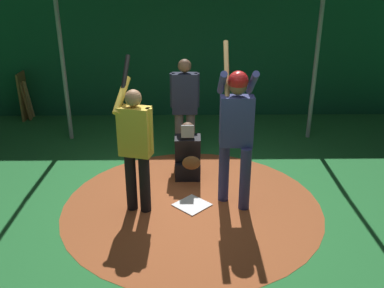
{
  "coord_description": "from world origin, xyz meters",
  "views": [
    {
      "loc": [
        5.19,
        -0.08,
        3.11
      ],
      "look_at": [
        0.0,
        0.0,
        0.95
      ],
      "focal_mm": 39.36,
      "sensor_mm": 36.0,
      "label": 1
    }
  ],
  "objects_px": {
    "baseball_0": "(133,180)",
    "catcher": "(188,157)",
    "batter": "(236,125)",
    "visitor": "(136,143)",
    "home_plate": "(192,205)",
    "bat_rack": "(26,97)",
    "umpire": "(185,105)"
  },
  "relations": [
    {
      "from": "catcher",
      "to": "visitor",
      "type": "xyz_separation_m",
      "value": [
        0.94,
        -0.69,
        0.63
      ]
    },
    {
      "from": "visitor",
      "to": "baseball_0",
      "type": "xyz_separation_m",
      "value": [
        -0.8,
        -0.18,
        -0.96
      ]
    },
    {
      "from": "batter",
      "to": "home_plate",
      "type": "bearing_deg",
      "value": -84.61
    },
    {
      "from": "home_plate",
      "to": "umpire",
      "type": "bearing_deg",
      "value": -176.5
    },
    {
      "from": "batter",
      "to": "visitor",
      "type": "height_order",
      "value": "batter"
    },
    {
      "from": "home_plate",
      "to": "batter",
      "type": "height_order",
      "value": "batter"
    },
    {
      "from": "batter",
      "to": "umpire",
      "type": "relative_size",
      "value": 1.26
    },
    {
      "from": "baseball_0",
      "to": "visitor",
      "type": "bearing_deg",
      "value": 12.69
    },
    {
      "from": "visitor",
      "to": "baseball_0",
      "type": "height_order",
      "value": "visitor"
    },
    {
      "from": "batter",
      "to": "visitor",
      "type": "relative_size",
      "value": 1.07
    },
    {
      "from": "umpire",
      "to": "bat_rack",
      "type": "xyz_separation_m",
      "value": [
        -2.3,
        -3.55,
        -0.51
      ]
    },
    {
      "from": "batter",
      "to": "catcher",
      "type": "bearing_deg",
      "value": -141.75
    },
    {
      "from": "umpire",
      "to": "baseball_0",
      "type": "bearing_deg",
      "value": -43.4
    },
    {
      "from": "home_plate",
      "to": "bat_rack",
      "type": "xyz_separation_m",
      "value": [
        -3.89,
        -3.64,
        0.48
      ]
    },
    {
      "from": "bat_rack",
      "to": "baseball_0",
      "type": "bearing_deg",
      "value": 40.64
    },
    {
      "from": "catcher",
      "to": "baseball_0",
      "type": "xyz_separation_m",
      "value": [
        0.14,
        -0.87,
        -0.33
      ]
    },
    {
      "from": "visitor",
      "to": "batter",
      "type": "bearing_deg",
      "value": 111.4
    },
    {
      "from": "umpire",
      "to": "baseball_0",
      "type": "distance_m",
      "value": 1.54
    },
    {
      "from": "catcher",
      "to": "bat_rack",
      "type": "height_order",
      "value": "bat_rack"
    },
    {
      "from": "batter",
      "to": "baseball_0",
      "type": "bearing_deg",
      "value": -113.76
    },
    {
      "from": "batter",
      "to": "bat_rack",
      "type": "bearing_deg",
      "value": -132.19
    },
    {
      "from": "batter",
      "to": "umpire",
      "type": "distance_m",
      "value": 1.69
    },
    {
      "from": "umpire",
      "to": "bat_rack",
      "type": "height_order",
      "value": "umpire"
    },
    {
      "from": "bat_rack",
      "to": "baseball_0",
      "type": "height_order",
      "value": "bat_rack"
    },
    {
      "from": "catcher",
      "to": "visitor",
      "type": "bearing_deg",
      "value": -36.23
    },
    {
      "from": "visitor",
      "to": "bat_rack",
      "type": "xyz_separation_m",
      "value": [
        -3.97,
        -2.9,
        -0.51
      ]
    },
    {
      "from": "baseball_0",
      "to": "catcher",
      "type": "bearing_deg",
      "value": 99.42
    },
    {
      "from": "visitor",
      "to": "bat_rack",
      "type": "relative_size",
      "value": 1.99
    },
    {
      "from": "umpire",
      "to": "home_plate",
      "type": "bearing_deg",
      "value": 3.5
    },
    {
      "from": "catcher",
      "to": "home_plate",
      "type": "bearing_deg",
      "value": 3.37
    },
    {
      "from": "catcher",
      "to": "umpire",
      "type": "xyz_separation_m",
      "value": [
        -0.73,
        -0.05,
        0.63
      ]
    },
    {
      "from": "home_plate",
      "to": "catcher",
      "type": "bearing_deg",
      "value": -176.63
    }
  ]
}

